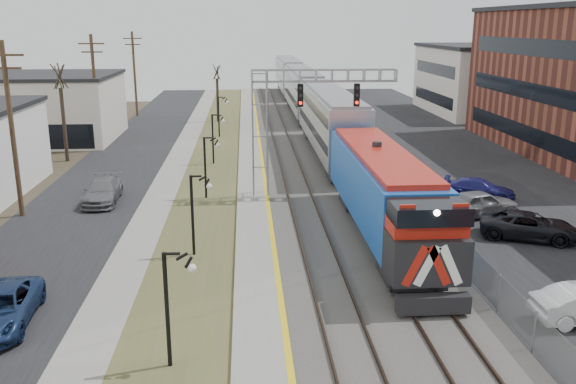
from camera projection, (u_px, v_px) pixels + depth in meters
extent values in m
cube|color=black|center=(111.00, 174.00, 45.37)|extent=(7.00, 120.00, 0.04)
cube|color=gray|center=(172.00, 173.00, 45.67)|extent=(2.00, 120.00, 0.08)
cube|color=#4A4C28|center=(212.00, 173.00, 45.87)|extent=(4.00, 120.00, 0.06)
cube|color=gray|center=(252.00, 171.00, 46.05)|extent=(2.00, 120.00, 0.24)
cube|color=#595651|center=(317.00, 170.00, 46.40)|extent=(8.00, 120.00, 0.20)
cube|color=black|center=(471.00, 168.00, 47.23)|extent=(16.00, 120.00, 0.04)
cube|color=gold|center=(263.00, 169.00, 46.08)|extent=(0.24, 120.00, 0.01)
cube|color=#2D2119|center=(281.00, 168.00, 46.16)|extent=(0.08, 120.00, 0.15)
cube|color=#2D2119|center=(301.00, 168.00, 46.26)|extent=(0.08, 120.00, 0.15)
cube|color=#2D2119|center=(327.00, 167.00, 46.40)|extent=(0.08, 120.00, 0.15)
cube|color=#2D2119|center=(346.00, 167.00, 46.50)|extent=(0.08, 120.00, 0.15)
cube|color=#1551B2|center=(384.00, 196.00, 30.72)|extent=(3.00, 17.00, 4.25)
cube|color=black|center=(433.00, 304.00, 22.83)|extent=(2.80, 0.50, 0.70)
cube|color=#9A9DA4|center=(329.00, 122.00, 50.10)|extent=(3.00, 22.00, 5.33)
cube|color=#9A9DA4|center=(303.00, 92.00, 72.02)|extent=(3.00, 22.00, 5.33)
cube|color=#9A9DA4|center=(289.00, 77.00, 93.94)|extent=(3.00, 22.00, 5.33)
cube|color=gray|center=(260.00, 136.00, 38.32)|extent=(1.00, 1.00, 8.00)
cube|color=gray|center=(324.00, 76.00, 37.59)|extent=(9.00, 0.80, 0.80)
cube|color=black|center=(300.00, 95.00, 37.37)|extent=(0.35, 0.25, 1.40)
cube|color=black|center=(357.00, 95.00, 37.60)|extent=(0.35, 0.25, 1.40)
cylinder|color=black|center=(167.00, 311.00, 19.39)|extent=(0.14, 0.14, 4.00)
cylinder|color=black|center=(192.00, 216.00, 29.00)|extent=(0.14, 0.14, 4.00)
cylinder|color=black|center=(205.00, 168.00, 38.62)|extent=(0.14, 0.14, 4.00)
cylinder|color=black|center=(213.00, 139.00, 48.23)|extent=(0.14, 0.14, 4.00)
cylinder|color=black|center=(219.00, 117.00, 59.77)|extent=(0.14, 0.14, 4.00)
cylinder|color=#4C3823|center=(12.00, 131.00, 34.22)|extent=(0.28, 0.28, 10.00)
cylinder|color=#4C3823|center=(95.00, 93.00, 53.45)|extent=(0.28, 0.28, 10.00)
cylinder|color=#4C3823|center=(135.00, 75.00, 72.68)|extent=(0.28, 0.28, 10.00)
cube|color=gray|center=(372.00, 160.00, 46.49)|extent=(0.04, 120.00, 1.60)
cube|color=beige|center=(40.00, 109.00, 58.35)|extent=(14.00, 12.00, 6.00)
cube|color=beige|center=(497.00, 81.00, 75.96)|extent=(16.00, 18.00, 8.00)
cylinder|color=#382D23|center=(64.00, 125.00, 49.08)|extent=(0.30, 0.30, 5.95)
cylinder|color=#382D23|center=(218.00, 100.00, 69.23)|extent=(0.30, 0.30, 4.90)
imported|color=black|center=(530.00, 227.00, 31.57)|extent=(5.45, 4.02, 1.38)
imported|color=navy|center=(479.00, 189.00, 38.86)|extent=(4.74, 3.46, 1.28)
imported|color=slate|center=(480.00, 204.00, 35.24)|extent=(4.91, 3.04, 1.56)
imported|color=navy|center=(0.00, 309.00, 22.42)|extent=(2.63, 5.10, 1.38)
imported|color=slate|center=(102.00, 192.00, 38.06)|extent=(2.17, 4.98, 1.42)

